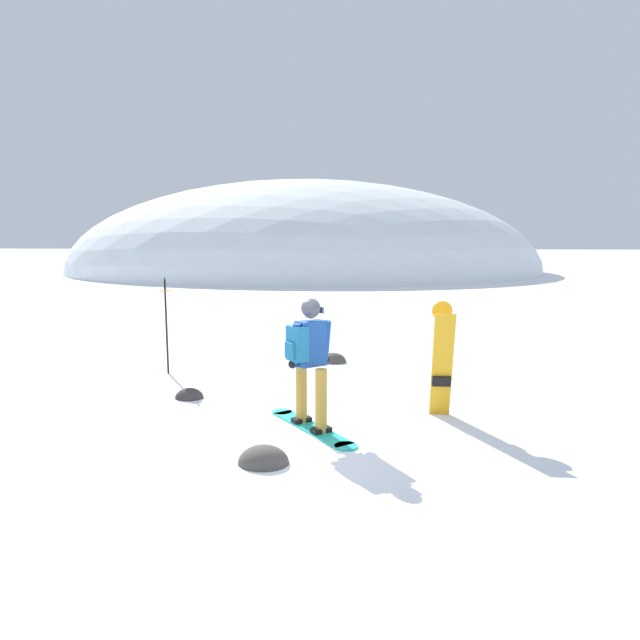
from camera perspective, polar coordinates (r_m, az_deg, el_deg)
ground_plane at (r=6.92m, az=-3.44°, el=-12.34°), size 300.00×300.00×0.00m
ridge_peak_main at (r=44.89m, az=-1.68°, el=5.15°), size 36.63×32.97×14.20m
snowboarder_main at (r=7.03m, az=-1.17°, el=-4.19°), size 1.24×1.51×1.71m
spare_snowboard at (r=7.70m, az=12.58°, el=-4.04°), size 0.28×0.42×1.62m
piste_marker_near at (r=10.38m, az=-15.71°, el=0.16°), size 0.20×0.20×1.80m
rock_dark at (r=8.88m, az=-13.43°, el=-7.89°), size 0.44×0.38×0.31m
rock_mid at (r=6.28m, az=-5.90°, el=-14.59°), size 0.57×0.48×0.40m
rock_small at (r=11.13m, az=1.37°, el=-4.38°), size 0.53×0.45×0.37m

